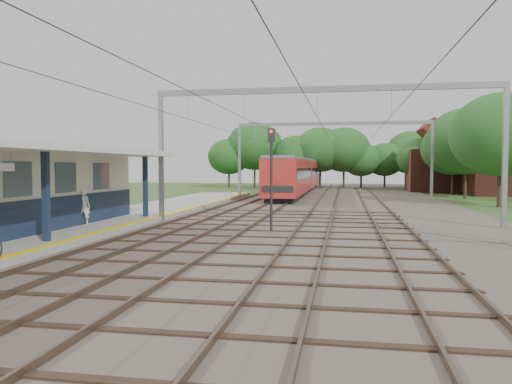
# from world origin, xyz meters

# --- Properties ---
(ground) EXTENTS (160.00, 160.00, 0.00)m
(ground) POSITION_xyz_m (0.00, 0.00, 0.00)
(ground) COLOR #2D4C1E
(ground) RESTS_ON ground
(ballast_bed) EXTENTS (18.00, 90.00, 0.10)m
(ballast_bed) POSITION_xyz_m (4.00, 30.00, 0.05)
(ballast_bed) COLOR #473D33
(ballast_bed) RESTS_ON ground
(platform) EXTENTS (5.00, 52.00, 0.35)m
(platform) POSITION_xyz_m (-7.50, 14.00, 0.17)
(platform) COLOR gray
(platform) RESTS_ON ground
(yellow_stripe) EXTENTS (0.45, 52.00, 0.01)m
(yellow_stripe) POSITION_xyz_m (-5.25, 14.00, 0.35)
(yellow_stripe) COLOR yellow
(yellow_stripe) RESTS_ON platform
(rail_tracks) EXTENTS (11.80, 88.00, 0.15)m
(rail_tracks) POSITION_xyz_m (1.50, 30.00, 0.18)
(rail_tracks) COLOR brown
(rail_tracks) RESTS_ON ballast_bed
(catenary_system) EXTENTS (17.22, 88.00, 7.00)m
(catenary_system) POSITION_xyz_m (3.39, 25.28, 5.51)
(catenary_system) COLOR gray
(catenary_system) RESTS_ON ground
(tree_band) EXTENTS (31.72, 30.88, 8.82)m
(tree_band) POSITION_xyz_m (3.84, 57.12, 4.92)
(tree_band) COLOR #382619
(tree_band) RESTS_ON ground
(house_near) EXTENTS (7.00, 6.12, 7.89)m
(house_near) POSITION_xyz_m (21.00, 46.00, 2.99)
(house_near) COLOR brown
(house_near) RESTS_ON ground
(house_far) EXTENTS (8.00, 6.12, 8.66)m
(house_far) POSITION_xyz_m (16.00, 52.00, 3.23)
(house_far) COLOR brown
(house_far) RESTS_ON ground
(person) EXTENTS (0.69, 0.56, 1.64)m
(person) POSITION_xyz_m (-7.25, 10.99, 1.17)
(person) COLOR white
(person) RESTS_ON platform
(train) EXTENTS (2.90, 36.13, 3.81)m
(train) POSITION_xyz_m (-0.50, 45.83, 2.13)
(train) COLOR black
(train) RESTS_ON ballast_bed
(signal_post) EXTENTS (0.35, 0.30, 4.72)m
(signal_post) POSITION_xyz_m (1.35, 11.96, 3.06)
(signal_post) COLOR black
(signal_post) RESTS_ON ground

